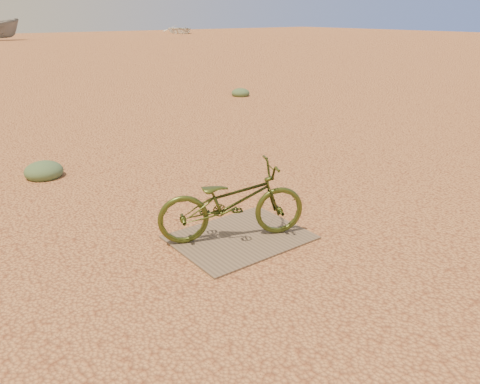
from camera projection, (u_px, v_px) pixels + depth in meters
ground at (213, 241)px, 5.14m from camera, size 120.00×120.00×0.00m
plywood_board at (240, 237)px, 5.19m from camera, size 1.43×1.11×0.02m
bicycle at (232, 202)px, 5.03m from camera, size 1.70×1.15×0.85m
boat_far_right at (180, 29)px, 56.37m from camera, size 3.73×4.91×0.96m
kale_a at (45, 177)px, 7.15m from camera, size 0.57×0.57×0.31m
kale_b at (240, 96)px, 14.09m from camera, size 0.54×0.54×0.30m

